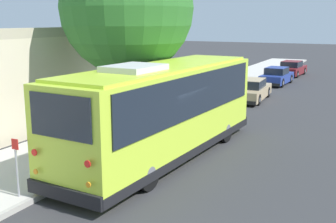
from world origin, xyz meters
The scene contains 9 objects.
ground_plane centered at (0.00, 0.00, 0.00)m, with size 160.00×160.00×0.00m, color #333335.
sidewalk_slab centered at (0.00, 3.51, 0.07)m, with size 80.00×3.97×0.15m, color beige.
curb_strip centered at (0.00, 1.46, 0.07)m, with size 80.00×0.14×0.15m, color #AAA69D.
shuttle_bus centered at (0.13, 0.08, 1.82)m, with size 10.14×3.10×3.40m.
parked_sedan_tan centered at (12.16, 0.36, 0.60)m, with size 4.69×1.86×1.29m.
parked_sedan_blue centered at (19.31, 0.40, 0.60)m, with size 4.19×1.82×1.30m.
parked_sedan_maroon centered at (25.19, 0.40, 0.59)m, with size 4.44×1.95×1.28m.
sign_post_near centered at (-4.89, 1.83, 0.96)m, with size 0.06×0.22×1.58m.
sign_post_far centered at (-3.45, 1.83, 0.94)m, with size 0.06×0.22×1.53m.
Camera 1 is at (-12.43, -6.37, 4.70)m, focal length 45.00 mm.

